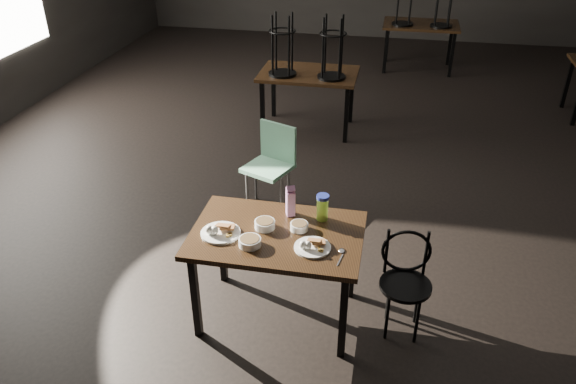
% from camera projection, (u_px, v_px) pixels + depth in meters
% --- Properties ---
extents(main_table, '(1.20, 0.80, 0.75)m').
position_uv_depth(main_table, '(277.00, 242.00, 3.95)').
color(main_table, black).
rests_on(main_table, ground).
extents(plate_left, '(0.28, 0.28, 0.09)m').
position_uv_depth(plate_left, '(220.00, 231.00, 3.89)').
color(plate_left, white).
rests_on(plate_left, main_table).
extents(plate_right, '(0.25, 0.25, 0.08)m').
position_uv_depth(plate_right, '(312.00, 246.00, 3.74)').
color(plate_right, white).
rests_on(plate_right, main_table).
extents(bowl_near, '(0.15, 0.15, 0.06)m').
position_uv_depth(bowl_near, '(265.00, 224.00, 3.95)').
color(bowl_near, white).
rests_on(bowl_near, main_table).
extents(bowl_far, '(0.13, 0.13, 0.05)m').
position_uv_depth(bowl_far, '(299.00, 226.00, 3.93)').
color(bowl_far, white).
rests_on(bowl_far, main_table).
extents(bowl_big, '(0.15, 0.15, 0.05)m').
position_uv_depth(bowl_big, '(250.00, 242.00, 3.77)').
color(bowl_big, white).
rests_on(bowl_big, main_table).
extents(juice_carton, '(0.08, 0.08, 0.24)m').
position_uv_depth(juice_carton, '(290.00, 201.00, 4.06)').
color(juice_carton, '#8F1A6F').
rests_on(juice_carton, main_table).
extents(water_bottle, '(0.10, 0.10, 0.20)m').
position_uv_depth(water_bottle, '(323.00, 207.00, 4.01)').
color(water_bottle, '#B1EE46').
rests_on(water_bottle, main_table).
extents(spoon, '(0.05, 0.20, 0.01)m').
position_uv_depth(spoon, '(341.00, 252.00, 3.71)').
color(spoon, silver).
rests_on(spoon, main_table).
extents(bentwood_chair, '(0.38, 0.37, 0.78)m').
position_uv_depth(bentwood_chair, '(405.00, 275.00, 3.97)').
color(bentwood_chair, black).
rests_on(bentwood_chair, ground).
extents(school_chair, '(0.52, 0.52, 0.86)m').
position_uv_depth(school_chair, '(272.00, 160.00, 5.38)').
color(school_chair, '#6CA987').
rests_on(school_chair, ground).
extents(bg_table_left, '(1.20, 0.80, 1.48)m').
position_uv_depth(bg_table_left, '(308.00, 73.00, 6.89)').
color(bg_table_left, black).
rests_on(bg_table_left, ground).
extents(bg_table_far, '(1.20, 0.80, 1.48)m').
position_uv_depth(bg_table_far, '(421.00, 24.00, 9.00)').
color(bg_table_far, black).
rests_on(bg_table_far, ground).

